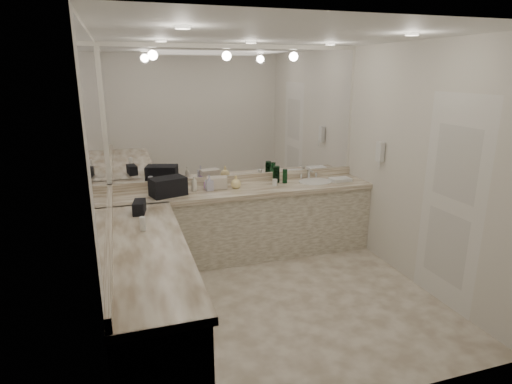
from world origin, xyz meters
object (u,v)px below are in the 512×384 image
object	(u,v)px
sink	(315,182)
soap_bottle_b	(209,183)
black_toiletry_bag	(168,186)
wall_phone	(380,152)
soap_bottle_c	(236,182)
cream_cosmetic_case	(217,183)
soap_bottle_a	(194,184)
hand_towel	(340,180)

from	to	relation	value
sink	soap_bottle_b	world-z (taller)	soap_bottle_b
black_toiletry_bag	soap_bottle_b	distance (m)	0.50
wall_phone	soap_bottle_c	distance (m)	1.79
wall_phone	cream_cosmetic_case	size ratio (longest dim) A/B	0.99
cream_cosmetic_case	soap_bottle_b	bearing A→B (deg)	-142.51
cream_cosmetic_case	soap_bottle_a	distance (m)	0.29
sink	hand_towel	size ratio (longest dim) A/B	1.69
hand_towel	soap_bottle_a	size ratio (longest dim) A/B	1.39
wall_phone	soap_bottle_b	bearing A→B (deg)	165.57
hand_towel	soap_bottle_b	world-z (taller)	soap_bottle_b
soap_bottle_b	soap_bottle_c	xyz separation A→B (m)	(0.33, -0.00, -0.01)
wall_phone	hand_towel	size ratio (longest dim) A/B	0.92
hand_towel	soap_bottle_c	bearing A→B (deg)	176.71
soap_bottle_c	wall_phone	bearing A→B (deg)	-17.03
soap_bottle_c	soap_bottle_b	bearing A→B (deg)	179.41
black_toiletry_bag	soap_bottle_c	bearing A→B (deg)	3.97
soap_bottle_b	black_toiletry_bag	bearing A→B (deg)	-173.01
wall_phone	soap_bottle_c	bearing A→B (deg)	162.97
soap_bottle_b	soap_bottle_a	bearing A→B (deg)	171.93
sink	black_toiletry_bag	xyz separation A→B (m)	(-1.90, -0.05, 0.12)
black_toiletry_bag	soap_bottle_c	size ratio (longest dim) A/B	2.42
soap_bottle_a	soap_bottle_b	bearing A→B (deg)	-8.07
cream_cosmetic_case	soap_bottle_c	xyz separation A→B (m)	(0.22, -0.06, 0.01)
soap_bottle_b	sink	bearing A→B (deg)	-0.63
cream_cosmetic_case	hand_towel	bearing A→B (deg)	4.39
wall_phone	soap_bottle_a	world-z (taller)	wall_phone
sink	soap_bottle_a	xyz separation A→B (m)	(-1.58, 0.04, 0.10)
cream_cosmetic_case	soap_bottle_b	distance (m)	0.13
black_toiletry_bag	soap_bottle_a	world-z (taller)	black_toiletry_bag
wall_phone	soap_bottle_c	xyz separation A→B (m)	(-1.67, 0.51, -0.37)
sink	cream_cosmetic_case	bearing A→B (deg)	176.74
soap_bottle_a	soap_bottle_c	bearing A→B (deg)	-3.23
sink	soap_bottle_c	distance (m)	1.07
black_toiletry_bag	soap_bottle_a	size ratio (longest dim) A/B	2.08
black_toiletry_bag	soap_bottle_b	xyz separation A→B (m)	(0.50, 0.06, -0.02)
black_toiletry_bag	hand_towel	size ratio (longest dim) A/B	1.50
cream_cosmetic_case	soap_bottle_a	xyz separation A→B (m)	(-0.29, -0.03, 0.02)
hand_towel	soap_bottle_a	xyz separation A→B (m)	(-1.90, 0.11, 0.07)
sink	soap_bottle_b	xyz separation A→B (m)	(-1.40, 0.02, 0.10)
cream_cosmetic_case	soap_bottle_c	size ratio (longest dim) A/B	1.50
black_toiletry_bag	soap_bottle_a	bearing A→B (deg)	15.13
black_toiletry_bag	soap_bottle_c	world-z (taller)	black_toiletry_bag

